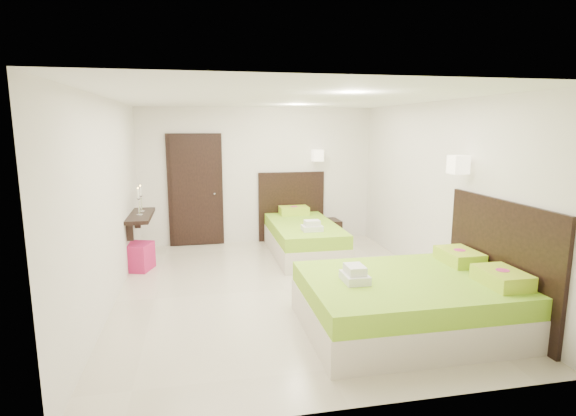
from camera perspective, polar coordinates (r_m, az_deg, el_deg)
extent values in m
plane|color=#BEB49D|center=(6.37, -0.36, -10.29)|extent=(5.50, 5.50, 0.00)
cube|color=beige|center=(7.99, 1.98, -4.69)|extent=(1.09, 2.18, 0.35)
cube|color=#70AA1B|center=(7.92, 1.99, -2.71)|extent=(1.08, 2.16, 0.22)
cube|color=black|center=(8.90, 0.43, 0.21)|extent=(1.31, 0.05, 1.37)
cube|color=#A4C624|center=(8.67, 0.75, -0.32)|extent=(0.55, 0.37, 0.15)
cylinder|color=#CA2F78|center=(8.65, 0.76, 0.19)|extent=(0.13, 0.13, 0.00)
cube|color=silver|center=(7.32, 3.07, -2.57)|extent=(0.33, 0.24, 0.09)
cube|color=silver|center=(7.30, 3.08, -1.91)|extent=(0.25, 0.18, 0.09)
cube|color=#F2E4C6|center=(8.74, 3.77, 6.68)|extent=(0.20, 0.20, 0.22)
cylinder|color=#2D2116|center=(8.82, 3.64, 6.71)|extent=(0.03, 0.16, 0.03)
cube|color=beige|center=(5.33, 14.87, -12.75)|extent=(2.29, 1.71, 0.37)
cube|color=#70AA1B|center=(5.23, 15.02, -9.75)|extent=(2.26, 1.70, 0.23)
cube|color=black|center=(5.72, 25.24, -6.17)|extent=(0.05, 1.94, 1.43)
cube|color=#A4C624|center=(5.28, 25.53, -7.99)|extent=(0.39, 0.57, 0.16)
cylinder|color=#CA2F78|center=(5.26, 25.60, -7.14)|extent=(0.14, 0.14, 0.00)
cube|color=#A4C624|center=(5.91, 20.90, -5.77)|extent=(0.39, 0.57, 0.16)
cylinder|color=#CA2F78|center=(5.89, 20.95, -5.00)|extent=(0.14, 0.14, 0.00)
cube|color=silver|center=(4.94, 8.47, -8.74)|extent=(0.25, 0.34, 0.09)
cube|color=silver|center=(4.91, 8.50, -7.73)|extent=(0.19, 0.26, 0.09)
cube|color=#F2E4C6|center=(6.04, 20.82, 5.18)|extent=(0.21, 0.21, 0.23)
cylinder|color=#2D2116|center=(6.08, 21.46, 5.17)|extent=(0.16, 0.03, 0.03)
cube|color=black|center=(8.77, 4.81, -2.99)|extent=(0.54, 0.49, 0.46)
cube|color=#9F1547|center=(7.53, -18.63, -5.86)|extent=(0.54, 0.54, 0.43)
cube|color=black|center=(8.65, -11.66, 2.17)|extent=(1.02, 0.06, 2.14)
cube|color=black|center=(8.61, -11.66, 2.13)|extent=(0.88, 0.04, 2.06)
cylinder|color=silver|center=(8.59, -9.32, 1.85)|extent=(0.03, 0.10, 0.03)
cube|color=black|center=(7.65, -18.19, -0.93)|extent=(0.35, 1.20, 0.06)
cube|color=black|center=(7.26, -19.44, -2.80)|extent=(0.10, 0.04, 0.30)
cube|color=black|center=(8.13, -18.57, -1.39)|extent=(0.10, 0.04, 0.30)
cylinder|color=silver|center=(7.49, -18.34, -0.85)|extent=(0.10, 0.10, 0.02)
cylinder|color=silver|center=(7.47, -18.39, 0.05)|extent=(0.02, 0.02, 0.22)
cone|color=silver|center=(7.45, -18.45, 1.04)|extent=(0.07, 0.07, 0.04)
cylinder|color=white|center=(7.44, -18.49, 1.76)|extent=(0.02, 0.02, 0.15)
sphere|color=#FFB23F|center=(7.43, -18.53, 2.42)|extent=(0.02, 0.02, 0.02)
cylinder|color=silver|center=(7.79, -18.08, -0.43)|extent=(0.10, 0.10, 0.02)
cylinder|color=silver|center=(7.77, -18.13, 0.44)|extent=(0.02, 0.02, 0.22)
cone|color=silver|center=(7.75, -18.18, 1.39)|extent=(0.07, 0.07, 0.04)
cylinder|color=white|center=(7.73, -18.22, 2.08)|extent=(0.02, 0.02, 0.15)
sphere|color=#FFB23F|center=(7.72, -18.26, 2.72)|extent=(0.02, 0.02, 0.02)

